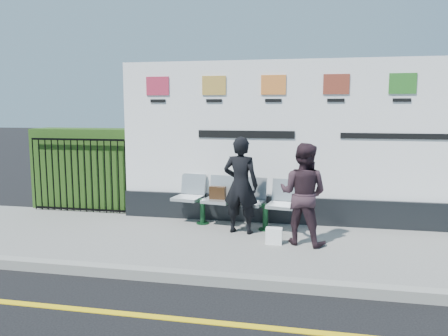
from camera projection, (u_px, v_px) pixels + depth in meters
The scene contains 12 objects.
ground at pixel (296, 331), 4.45m from camera, with size 80.00×80.00×0.00m, color black.
pavement at pixel (302, 249), 6.87m from camera, with size 14.00×3.00×0.12m, color gray.
kerb at pixel (299, 286), 5.41m from camera, with size 14.00×0.18×0.14m, color gray.
yellow_line at pixel (296, 331), 4.45m from camera, with size 14.00×0.10×0.01m, color yellow.
billboard at pixel (334, 154), 7.90m from camera, with size 8.00×0.30×3.00m.
hedge at pixel (89, 168), 9.39m from camera, with size 2.35×0.70×1.70m, color #284B16.
railing at pixel (79, 175), 8.96m from camera, with size 2.05×0.06×1.54m, color black, non-canonical shape.
bench at pixel (233, 213), 7.88m from camera, with size 2.29×0.59×0.49m, color #B4BBBE, non-canonical shape.
woman_left at pixel (241, 185), 7.43m from camera, with size 0.61×0.40×1.66m, color black.
woman_right at pixel (303, 194), 6.84m from camera, with size 0.78×0.61×1.60m, color #312027.
handbag_brown at pixel (218, 193), 7.93m from camera, with size 0.29×0.13×0.23m, color black.
carrier_bag_white at pixel (274, 236), 6.90m from camera, with size 0.26×0.15×0.26m, color white.
Camera 1 is at (0.10, -4.24, 2.26)m, focal length 35.00 mm.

